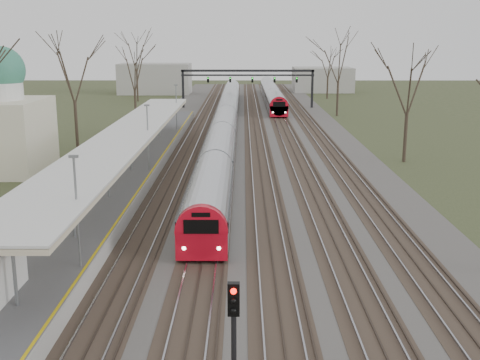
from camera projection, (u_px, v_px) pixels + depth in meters
name	position (u px, v px, depth m)	size (l,w,h in m)	color
track_bed	(250.00, 138.00, 66.77)	(24.00, 160.00, 0.22)	#474442
platform	(139.00, 167.00, 49.68)	(3.50, 69.00, 1.00)	#9E9B93
canopy	(127.00, 135.00, 44.50)	(4.10, 50.00, 3.11)	slate
signal_gantry	(248.00, 77.00, 94.84)	(21.00, 0.59, 6.08)	black
tree_west_far	(73.00, 69.00, 58.21)	(5.50, 5.50, 11.33)	#2D231C
tree_east_far	(409.00, 81.00, 52.39)	(5.00, 5.00, 10.30)	#2D231C
train_near	(226.00, 118.00, 72.76)	(2.62, 90.21, 3.05)	#A4A8AE
train_far	(272.00, 94.00, 104.41)	(2.62, 45.21, 3.05)	#A4A8AE
signal_post	(234.00, 326.00, 17.52)	(0.35, 0.45, 4.10)	black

